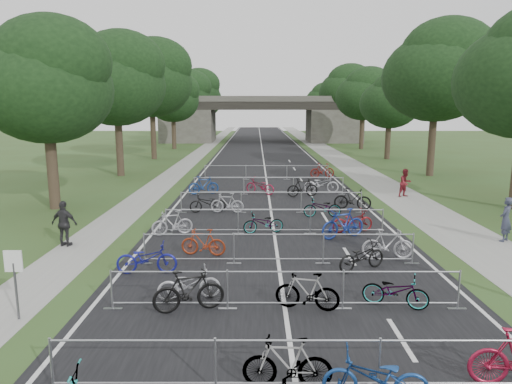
{
  "coord_description": "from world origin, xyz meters",
  "views": [
    {
      "loc": [
        -0.77,
        -7.8,
        5.29
      ],
      "look_at": [
        -0.78,
        14.88,
        1.1
      ],
      "focal_mm": 32.0,
      "sensor_mm": 36.0,
      "label": 1
    }
  ],
  "objects_px": {
    "park_sign": "(14,272)",
    "pedestrian_c": "(64,224)",
    "pedestrian_b": "(405,183)",
    "overpass_bridge": "(261,119)",
    "pedestrian_a": "(506,220)",
    "bike_1": "(287,364)",
    "bike_2": "(376,379)"
  },
  "relations": [
    {
      "from": "pedestrian_a",
      "to": "pedestrian_c",
      "type": "relative_size",
      "value": 1.01
    },
    {
      "from": "overpass_bridge",
      "to": "pedestrian_a",
      "type": "xyz_separation_m",
      "value": [
        9.2,
        -55.11,
        -2.63
      ]
    },
    {
      "from": "bike_1",
      "to": "bike_2",
      "type": "height_order",
      "value": "bike_1"
    },
    {
      "from": "bike_1",
      "to": "pedestrian_b",
      "type": "distance_m",
      "value": 20.91
    },
    {
      "from": "bike_1",
      "to": "pedestrian_a",
      "type": "bearing_deg",
      "value": 139.18
    },
    {
      "from": "pedestrian_a",
      "to": "pedestrian_b",
      "type": "relative_size",
      "value": 1.07
    },
    {
      "from": "park_sign",
      "to": "pedestrian_a",
      "type": "distance_m",
      "value": 17.42
    },
    {
      "from": "pedestrian_c",
      "to": "overpass_bridge",
      "type": "bearing_deg",
      "value": -87.39
    },
    {
      "from": "overpass_bridge",
      "to": "pedestrian_a",
      "type": "distance_m",
      "value": 55.94
    },
    {
      "from": "pedestrian_b",
      "to": "overpass_bridge",
      "type": "bearing_deg",
      "value": 74.07
    },
    {
      "from": "overpass_bridge",
      "to": "pedestrian_b",
      "type": "distance_m",
      "value": 46.56
    },
    {
      "from": "park_sign",
      "to": "bike_2",
      "type": "height_order",
      "value": "park_sign"
    },
    {
      "from": "pedestrian_a",
      "to": "pedestrian_b",
      "type": "bearing_deg",
      "value": -127.87
    },
    {
      "from": "park_sign",
      "to": "pedestrian_c",
      "type": "distance_m",
      "value": 6.39
    },
    {
      "from": "overpass_bridge",
      "to": "pedestrian_a",
      "type": "relative_size",
      "value": 17.2
    },
    {
      "from": "overpass_bridge",
      "to": "bike_1",
      "type": "relative_size",
      "value": 18.0
    },
    {
      "from": "park_sign",
      "to": "pedestrian_c",
      "type": "bearing_deg",
      "value": 102.31
    },
    {
      "from": "bike_2",
      "to": "pedestrian_b",
      "type": "distance_m",
      "value": 20.78
    },
    {
      "from": "bike_2",
      "to": "park_sign",
      "type": "bearing_deg",
      "value": -105.34
    },
    {
      "from": "pedestrian_c",
      "to": "bike_1",
      "type": "bearing_deg",
      "value": 142.12
    },
    {
      "from": "park_sign",
      "to": "bike_1",
      "type": "distance_m",
      "value": 7.27
    },
    {
      "from": "overpass_bridge",
      "to": "pedestrian_a",
      "type": "bearing_deg",
      "value": -80.52
    },
    {
      "from": "park_sign",
      "to": "pedestrian_a",
      "type": "relative_size",
      "value": 1.01
    },
    {
      "from": "pedestrian_a",
      "to": "overpass_bridge",
      "type": "bearing_deg",
      "value": -124.38
    },
    {
      "from": "overpass_bridge",
      "to": "pedestrian_c",
      "type": "xyz_separation_m",
      "value": [
        -8.16,
        -55.77,
        -2.64
      ]
    },
    {
      "from": "pedestrian_a",
      "to": "pedestrian_c",
      "type": "bearing_deg",
      "value": -41.7
    },
    {
      "from": "bike_1",
      "to": "pedestrian_b",
      "type": "bearing_deg",
      "value": 159.29
    },
    {
      "from": "park_sign",
      "to": "bike_1",
      "type": "height_order",
      "value": "park_sign"
    },
    {
      "from": "park_sign",
      "to": "pedestrian_b",
      "type": "bearing_deg",
      "value": 47.26
    },
    {
      "from": "overpass_bridge",
      "to": "park_sign",
      "type": "bearing_deg",
      "value": -96.26
    },
    {
      "from": "park_sign",
      "to": "bike_1",
      "type": "bearing_deg",
      "value": -23.59
    },
    {
      "from": "pedestrian_a",
      "to": "bike_1",
      "type": "bearing_deg",
      "value": 2.35
    }
  ]
}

